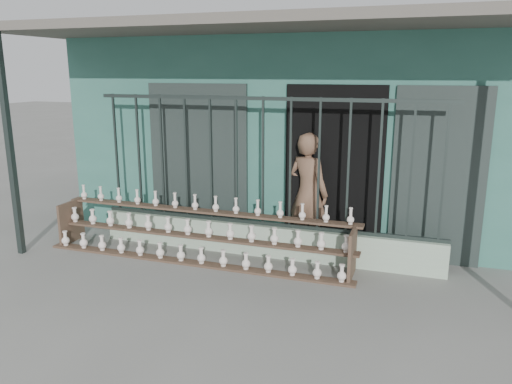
% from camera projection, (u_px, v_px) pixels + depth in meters
% --- Properties ---
extents(ground, '(60.00, 60.00, 0.00)m').
position_uv_depth(ground, '(229.00, 291.00, 6.00)').
color(ground, slate).
extents(workshop_building, '(7.40, 6.60, 3.21)m').
position_uv_depth(workshop_building, '(310.00, 122.00, 9.51)').
color(workshop_building, '#32695C').
rests_on(workshop_building, ground).
extents(parapet_wall, '(5.00, 0.20, 0.45)m').
position_uv_depth(parapet_wall, '(263.00, 240.00, 7.14)').
color(parapet_wall, '#A7C3A7').
rests_on(parapet_wall, ground).
extents(security_fence, '(5.00, 0.04, 1.80)m').
position_uv_depth(security_fence, '(263.00, 163.00, 6.87)').
color(security_fence, '#283330').
rests_on(security_fence, parapet_wall).
extents(shelf_rack, '(4.50, 0.68, 0.85)m').
position_uv_depth(shelf_rack, '(198.00, 233.00, 6.98)').
color(shelf_rack, brown).
rests_on(shelf_rack, ground).
extents(elderly_woman, '(0.75, 0.63, 1.75)m').
position_uv_depth(elderly_woman, '(308.00, 193.00, 7.15)').
color(elderly_woman, brown).
rests_on(elderly_woman, ground).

